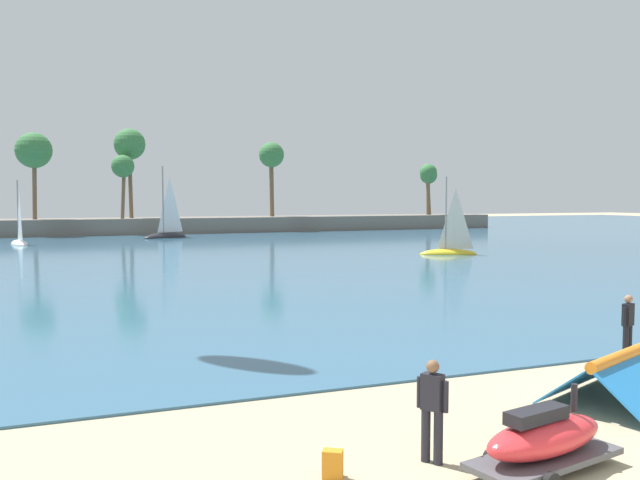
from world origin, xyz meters
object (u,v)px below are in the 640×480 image
(watercraft_on_trailer, at_px, (544,440))
(backpack_near_kite, at_px, (333,465))
(sailboat_far_left, at_px, (450,247))
(person_at_waterline, at_px, (628,324))
(sailboat_toward_headland, at_px, (19,238))
(person_rigging_by_gear, at_px, (432,408))
(folded_kite, at_px, (625,368))
(sailboat_near_shore, at_px, (166,231))

(watercraft_on_trailer, relative_size, backpack_near_kite, 6.24)
(watercraft_on_trailer, height_order, sailboat_far_left, sailboat_far_left)
(person_at_waterline, distance_m, sailboat_toward_headland, 53.41)
(watercraft_on_trailer, relative_size, person_rigging_by_gear, 1.65)
(folded_kite, xyz_separation_m, sailboat_far_left, (15.90, 31.37, -0.09))
(watercraft_on_trailer, relative_size, person_at_waterline, 1.65)
(folded_kite, bearing_deg, watercraft_on_trailer, -150.06)
(person_rigging_by_gear, xyz_separation_m, backpack_near_kite, (-1.70, 0.03, -0.69))
(folded_kite, height_order, person_rigging_by_gear, person_rigging_by_gear)
(backpack_near_kite, distance_m, sailboat_near_shore, 60.92)
(sailboat_near_shore, height_order, sailboat_far_left, sailboat_near_shore)
(person_at_waterline, bearing_deg, folded_kite, -136.74)
(backpack_near_kite, bearing_deg, sailboat_toward_headland, 96.15)
(folded_kite, bearing_deg, sailboat_near_shore, 89.67)
(watercraft_on_trailer, height_order, sailboat_near_shore, sailboat_near_shore)
(sailboat_far_left, bearing_deg, backpack_near_kite, -125.20)
(watercraft_on_trailer, bearing_deg, sailboat_near_shore, 85.89)
(sailboat_toward_headland, distance_m, sailboat_far_left, 36.65)
(watercraft_on_trailer, height_order, sailboat_toward_headland, sailboat_toward_headland)
(person_at_waterline, bearing_deg, watercraft_on_trailer, -143.79)
(folded_kite, distance_m, person_at_waterline, 4.19)
(folded_kite, relative_size, person_at_waterline, 2.46)
(person_rigging_by_gear, relative_size, sailboat_toward_headland, 0.28)
(watercraft_on_trailer, xyz_separation_m, person_rigging_by_gear, (-1.38, 0.99, 0.38))
(backpack_near_kite, xyz_separation_m, sailboat_toward_headland, (-5.94, 55.10, 0.39))
(folded_kite, bearing_deg, sailboat_far_left, 63.12)
(person_at_waterline, bearing_deg, person_rigging_by_gear, -153.59)
(person_at_waterline, bearing_deg, backpack_near_kite, -157.69)
(sailboat_far_left, bearing_deg, folded_kite, -116.88)
(folded_kite, xyz_separation_m, watercraft_on_trailer, (-4.07, -2.35, -0.17))
(person_rigging_by_gear, relative_size, sailboat_near_shore, 0.22)
(watercraft_on_trailer, bearing_deg, person_rigging_by_gear, 144.36)
(sailboat_far_left, bearing_deg, person_at_waterline, -114.28)
(backpack_near_kite, bearing_deg, folded_kite, 10.47)
(person_at_waterline, bearing_deg, sailboat_toward_headland, 107.59)
(watercraft_on_trailer, xyz_separation_m, sailboat_toward_headland, (-9.02, 56.12, 0.08))
(backpack_near_kite, height_order, sailboat_near_shore, sailboat_near_shore)
(sailboat_far_left, bearing_deg, sailboat_toward_headland, 142.31)
(sailboat_near_shore, bearing_deg, sailboat_far_left, -60.72)
(person_rigging_by_gear, bearing_deg, sailboat_far_left, 56.87)
(backpack_near_kite, relative_size, sailboat_toward_headland, 0.07)
(folded_kite, xyz_separation_m, sailboat_near_shore, (0.34, 59.14, 0.07))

